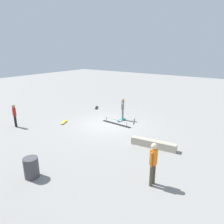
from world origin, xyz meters
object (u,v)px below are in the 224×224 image
skateboard_main (122,120)px  bystander_red_shirt (15,114)px  loose_skateboard_yellow (64,122)px  trash_bin (31,168)px  skater_main (123,108)px  loose_skateboard_black (97,107)px  grind_rail (116,122)px  bystander_orange_shirt (153,162)px  skate_ledge (153,144)px

skateboard_main → bystander_red_shirt: 7.28m
loose_skateboard_yellow → trash_bin: bearing=-168.3°
skater_main → trash_bin: size_ratio=1.91×
loose_skateboard_black → loose_skateboard_yellow: bearing=-25.2°
skater_main → loose_skateboard_black: size_ratio=2.07×
grind_rail → skateboard_main: 0.78m
skater_main → skateboard_main: skater_main is taller
loose_skateboard_yellow → trash_bin: (-3.81, 5.14, 0.35)m
skater_main → trash_bin: (-0.76, 8.06, -0.52)m
bystander_orange_shirt → skater_main: bearing=48.5°
bystander_red_shirt → bystander_orange_shirt: 10.06m
skate_ledge → bystander_red_shirt: size_ratio=1.57×
loose_skateboard_black → grind_rail: bearing=25.5°
skate_ledge → bystander_red_shirt: bystander_red_shirt is taller
grind_rail → loose_skateboard_yellow: 3.69m
grind_rail → bystander_orange_shirt: bearing=139.1°
grind_rail → loose_skateboard_black: bearing=-28.9°
skate_ledge → loose_skateboard_black: 8.34m
skate_ledge → skater_main: skater_main is taller
skateboard_main → loose_skateboard_black: bearing=83.8°
loose_skateboard_black → skate_ledge: bearing=28.2°
loose_skateboard_black → trash_bin: bearing=-7.5°
skateboard_main → loose_skateboard_black: 3.92m
skate_ledge → bystander_red_shirt: (8.78, 2.52, 0.67)m
skater_main → skateboard_main: size_ratio=1.97×
grind_rail → loose_skateboard_yellow: grind_rail is taller
bystander_orange_shirt → skate_ledge: bearing=31.0°
skate_ledge → bystander_orange_shirt: bystander_orange_shirt is taller
skateboard_main → bystander_red_shirt: (5.13, 5.10, 0.80)m
skateboard_main → loose_skateboard_yellow: bearing=148.3°
bystander_red_shirt → skate_ledge: bearing=-151.2°
bystander_red_shirt → trash_bin: bearing=167.5°
trash_bin → skate_ledge: bearing=-118.9°
grind_rail → loose_skateboard_black: grind_rail is taller
grind_rail → skateboard_main: grind_rail is taller
bystander_red_shirt → loose_skateboard_black: (-1.52, -6.63, -0.80)m
loose_skateboard_yellow → skate_ledge: bearing=-113.5°
grind_rail → skateboard_main: size_ratio=2.88×
skater_main → bystander_red_shirt: skater_main is taller
trash_bin → skater_main: bearing=-84.6°
grind_rail → loose_skateboard_black: (3.66, -2.31, -0.07)m
skate_ledge → skateboard_main: (3.65, -2.58, -0.12)m
skate_ledge → bystander_orange_shirt: (-1.28, 2.94, 0.79)m
loose_skateboard_black → skateboard_main: bearing=34.7°
bystander_red_shirt → bystander_orange_shirt: (-10.05, 0.42, 0.11)m
bystander_red_shirt → trash_bin: 6.49m
skateboard_main → loose_skateboard_yellow: same height
grind_rail → skater_main: bearing=-81.4°
loose_skateboard_black → bystander_red_shirt: bearing=-45.2°
loose_skateboard_yellow → trash_bin: 6.41m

